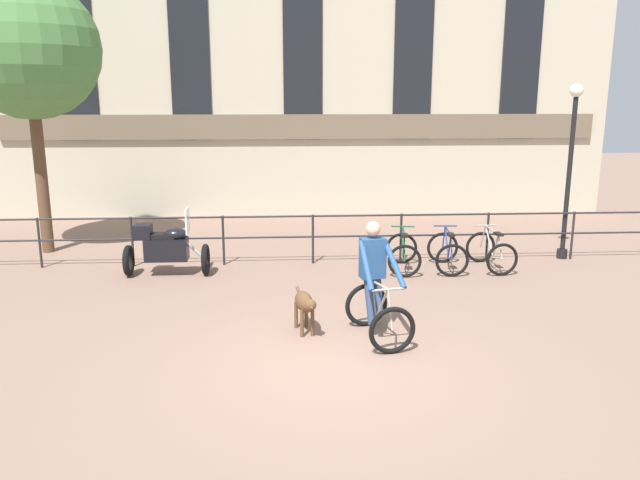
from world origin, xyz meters
TOP-DOWN VIEW (x-y plane):
  - ground_plane at (0.00, 0.00)m, footprint 60.00×60.00m
  - canal_railing at (-0.00, 5.20)m, footprint 15.05×0.05m
  - building_facade at (-0.00, 10.99)m, footprint 18.00×0.72m
  - cyclist_with_bike at (0.71, 1.06)m, footprint 0.89×1.28m
  - dog at (-0.32, 1.23)m, footprint 0.36×0.97m
  - parked_motorcycle at (-2.94, 4.48)m, footprint 1.63×0.62m
  - parked_bicycle_near_lamp at (1.80, 4.54)m, footprint 0.80×1.19m
  - parked_bicycle_mid_left at (2.71, 4.54)m, footprint 0.74×1.16m
  - parked_bicycle_mid_right at (3.62, 4.54)m, footprint 0.76×1.17m
  - street_lamp at (5.47, 5.29)m, footprint 0.28×0.28m
  - tree_canalside_left at (-5.98, 6.58)m, footprint 3.00×3.00m

SIDE VIEW (x-z plane):
  - ground_plane at x=0.00m, z-range 0.00..0.00m
  - parked_bicycle_near_lamp at x=1.80m, z-range -0.07..0.79m
  - parked_bicycle_mid_left at x=2.71m, z-range -0.07..0.79m
  - parked_bicycle_mid_right at x=3.62m, z-range -0.07..0.79m
  - dog at x=-0.32m, z-range 0.14..0.78m
  - parked_motorcycle at x=-2.94m, z-range -0.11..1.24m
  - canal_railing at x=0.00m, z-range 0.18..1.23m
  - cyclist_with_bike at x=0.71m, z-range -0.09..1.61m
  - street_lamp at x=5.47m, z-range 0.25..3.97m
  - building_facade at x=0.00m, z-range -0.02..8.29m
  - tree_canalside_left at x=-5.98m, z-range 1.45..7.41m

